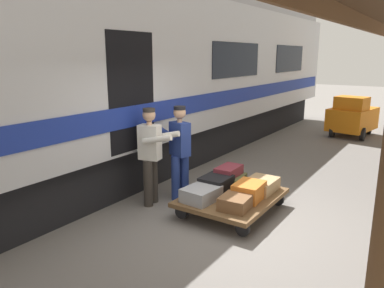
% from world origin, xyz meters
% --- Properties ---
extents(ground_plane, '(60.00, 60.00, 0.00)m').
position_xyz_m(ground_plane, '(0.00, 0.00, 0.00)').
color(ground_plane, slate).
extents(train_car, '(3.02, 21.86, 4.00)m').
position_xyz_m(train_car, '(3.54, -0.00, 2.06)').
color(train_car, '#B7BABF').
rests_on(train_car, ground_plane).
extents(luggage_cart, '(1.36, 1.73, 0.29)m').
position_xyz_m(luggage_cart, '(0.37, -0.53, 0.25)').
color(luggage_cart, brown).
rests_on(luggage_cart, ground_plane).
extents(suitcase_brown_leather, '(0.46, 0.48, 0.20)m').
position_xyz_m(suitcase_brown_leather, '(0.07, -0.06, 0.39)').
color(suitcase_brown_leather, brown).
rests_on(suitcase_brown_leather, luggage_cart).
extents(suitcase_olive_duffel, '(0.55, 0.60, 0.17)m').
position_xyz_m(suitcase_olive_duffel, '(0.68, -1.01, 0.38)').
color(suitcase_olive_duffel, brown).
rests_on(suitcase_olive_duffel, luggage_cart).
extents(suitcase_tan_vintage, '(0.47, 0.63, 0.20)m').
position_xyz_m(suitcase_tan_vintage, '(0.07, -1.01, 0.39)').
color(suitcase_tan_vintage, tan).
rests_on(suitcase_tan_vintage, luggage_cart).
extents(suitcase_gray_aluminum, '(0.51, 0.61, 0.22)m').
position_xyz_m(suitcase_gray_aluminum, '(0.68, -0.06, 0.40)').
color(suitcase_gray_aluminum, '#9EA0A5').
rests_on(suitcase_gray_aluminum, luggage_cart).
extents(suitcase_orange_carryall, '(0.45, 0.57, 0.28)m').
position_xyz_m(suitcase_orange_carryall, '(0.07, -0.53, 0.43)').
color(suitcase_orange_carryall, '#CC6B23').
rests_on(suitcase_orange_carryall, luggage_cart).
extents(suitcase_black_hardshell, '(0.46, 0.52, 0.27)m').
position_xyz_m(suitcase_black_hardshell, '(0.68, -0.53, 0.43)').
color(suitcase_black_hardshell, black).
rests_on(suitcase_black_hardshell, luggage_cart).
extents(suitcase_burgundy_valise, '(0.34, 0.55, 0.17)m').
position_xyz_m(suitcase_burgundy_valise, '(0.68, -0.97, 0.54)').
color(suitcase_burgundy_valise, maroon).
rests_on(suitcase_burgundy_valise, suitcase_olive_duffel).
extents(porter_in_overalls, '(0.73, 0.56, 1.70)m').
position_xyz_m(porter_in_overalls, '(1.46, -0.55, 0.93)').
color(porter_in_overalls, navy).
rests_on(porter_in_overalls, ground_plane).
extents(porter_by_door, '(0.72, 0.53, 1.70)m').
position_xyz_m(porter_by_door, '(1.70, -0.05, 0.93)').
color(porter_by_door, '#332D28').
rests_on(porter_by_door, ground_plane).
extents(baggage_tug, '(1.37, 1.86, 1.30)m').
position_xyz_m(baggage_tug, '(0.01, -8.08, 0.63)').
color(baggage_tug, orange).
rests_on(baggage_tug, ground_plane).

